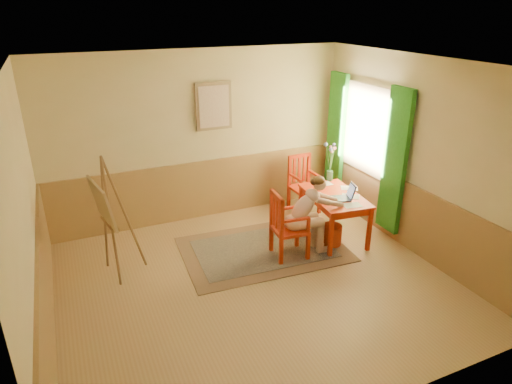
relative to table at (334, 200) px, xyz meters
name	(u,v)px	position (x,y,z in m)	size (l,w,h in m)	color
room	(256,185)	(-1.63, -0.68, 0.77)	(5.04, 4.54, 2.84)	tan
wainscot	(233,224)	(-1.63, 0.12, -0.13)	(5.00, 4.50, 1.00)	tan
window	(364,142)	(0.79, 0.42, 0.71)	(0.12, 2.01, 2.20)	white
wall_portrait	(214,106)	(-1.38, 1.53, 1.27)	(0.60, 0.05, 0.76)	#9A7D54
rug	(264,249)	(-1.17, 0.06, -0.62)	(2.50, 1.76, 0.02)	#8C7251
table	(334,200)	(0.00, 0.00, 0.00)	(0.85, 1.27, 0.72)	red
chair_left	(287,225)	(-0.95, -0.24, -0.13)	(0.50, 0.49, 1.01)	red
chair_back	(303,184)	(0.07, 1.07, -0.13)	(0.45, 0.46, 1.00)	red
figure	(308,212)	(-0.62, -0.26, 0.03)	(0.90, 0.42, 1.20)	#D7B091
laptop	(343,196)	(0.01, -0.19, 0.14)	(0.44, 0.33, 0.24)	#1E2338
papers	(344,193)	(0.16, -0.01, 0.09)	(0.65, 1.10, 0.00)	white
vase	(330,164)	(0.26, 0.56, 0.38)	(0.26, 0.31, 0.63)	#3F724C
wastebasket	(332,235)	(-0.15, -0.22, -0.47)	(0.30, 0.30, 0.32)	#AF3313
easel	(105,208)	(-3.31, 0.28, 0.38)	(0.62, 0.76, 1.70)	brown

